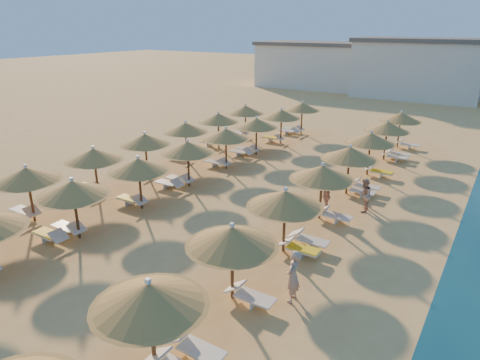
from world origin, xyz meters
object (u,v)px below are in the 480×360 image
Objects in this scene: parasol_row_east at (305,185)px; beachgoer_b at (364,195)px; beachgoer_c at (326,195)px; parasol_row_west at (165,156)px; beachgoer_a at (293,276)px.

beachgoer_b is (1.51, 3.83, -1.43)m from parasol_row_east.
parasol_row_east is 21.91× the size of beachgoer_b.
beachgoer_b is at bearing 89.81° from beachgoer_c.
beachgoer_c is at bearing 19.13° from parasol_row_west.
parasol_row_west is 19.89× the size of beachgoer_a.
parasol_row_west is at bearing -120.47° from beachgoer_a.
beachgoer_b is (1.57, 1.06, -0.02)m from beachgoer_c.
beachgoer_a is 1.08× the size of beachgoer_c.
parasol_row_west is at bearing 180.00° from parasol_row_east.
parasol_row_east is 5.25m from beachgoer_a.
parasol_row_west is 21.91× the size of beachgoer_b.
beachgoer_c is (-1.85, 7.52, -0.07)m from beachgoer_a.
beachgoer_c is (-0.06, 2.77, -1.41)m from parasol_row_east.
parasol_row_west reaches higher than beachgoer_c.
beachgoer_a is (1.79, -4.75, -1.34)m from parasol_row_east.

